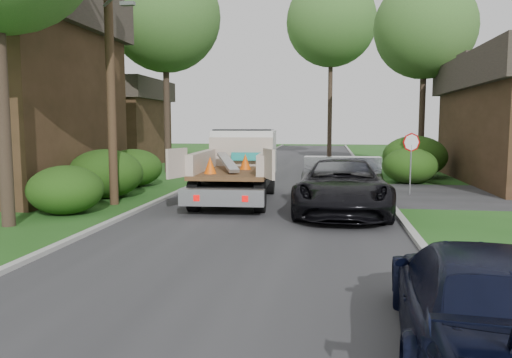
{
  "coord_description": "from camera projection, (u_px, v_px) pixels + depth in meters",
  "views": [
    {
      "loc": [
        1.96,
        -11.48,
        2.81
      ],
      "look_at": [
        -0.16,
        3.02,
        1.2
      ],
      "focal_mm": 35.0,
      "sensor_mm": 36.0,
      "label": 1
    }
  ],
  "objects": [
    {
      "name": "ground",
      "position": [
        244.0,
        243.0,
        11.88
      ],
      "size": [
        120.0,
        120.0,
        0.0
      ],
      "primitive_type": "plane",
      "color": "#1F4E16",
      "rests_on": "ground"
    },
    {
      "name": "road",
      "position": [
        283.0,
        189.0,
        21.71
      ],
      "size": [
        8.0,
        90.0,
        0.02
      ],
      "primitive_type": "cube",
      "color": "#28282B",
      "rests_on": "ground"
    },
    {
      "name": "curb_left",
      "position": [
        191.0,
        186.0,
        22.3
      ],
      "size": [
        0.2,
        90.0,
        0.12
      ],
      "primitive_type": "cube",
      "color": "#9E9E99",
      "rests_on": "ground"
    },
    {
      "name": "curb_right",
      "position": [
        379.0,
        190.0,
        21.12
      ],
      "size": [
        0.2,
        90.0,
        0.12
      ],
      "primitive_type": "cube",
      "color": "#9E9E99",
      "rests_on": "ground"
    },
    {
      "name": "stop_sign",
      "position": [
        411.0,
        150.0,
        19.79
      ],
      "size": [
        0.71,
        0.32,
        2.48
      ],
      "color": "slate",
      "rests_on": "ground"
    },
    {
      "name": "utility_pole",
      "position": [
        110.0,
        55.0,
        17.0
      ],
      "size": [
        2.42,
        1.25,
        10.0
      ],
      "color": "#382619",
      "rests_on": "ground"
    },
    {
      "name": "house_left_far",
      "position": [
        108.0,
        121.0,
        35.12
      ],
      "size": [
        7.56,
        7.56,
        6.0
      ],
      "color": "#342415",
      "rests_on": "ground"
    },
    {
      "name": "hedge_left_a",
      "position": [
        66.0,
        190.0,
        15.63
      ],
      "size": [
        2.34,
        2.34,
        1.53
      ],
      "primitive_type": "ellipsoid",
      "color": "#163B0D",
      "rests_on": "ground"
    },
    {
      "name": "hedge_left_b",
      "position": [
        106.0,
        173.0,
        19.1
      ],
      "size": [
        2.86,
        2.86,
        1.87
      ],
      "primitive_type": "ellipsoid",
      "color": "#163B0D",
      "rests_on": "ground"
    },
    {
      "name": "hedge_left_c",
      "position": [
        133.0,
        168.0,
        22.6
      ],
      "size": [
        2.6,
        2.6,
        1.7
      ],
      "primitive_type": "ellipsoid",
      "color": "#163B0D",
      "rests_on": "ground"
    },
    {
      "name": "hedge_right_a",
      "position": [
        410.0,
        166.0,
        23.74
      ],
      "size": [
        2.6,
        2.6,
        1.7
      ],
      "primitive_type": "ellipsoid",
      "color": "#163B0D",
      "rests_on": "ground"
    },
    {
      "name": "hedge_right_b",
      "position": [
        415.0,
        156.0,
        26.56
      ],
      "size": [
        3.38,
        3.38,
        2.21
      ],
      "primitive_type": "ellipsoid",
      "color": "#163B0D",
      "rests_on": "ground"
    },
    {
      "name": "tree_left_far",
      "position": [
        165.0,
        17.0,
        28.7
      ],
      "size": [
        6.4,
        6.4,
        12.2
      ],
      "color": "#2D2119",
      "rests_on": "ground"
    },
    {
      "name": "tree_right_far",
      "position": [
        425.0,
        28.0,
        29.54
      ],
      "size": [
        6.0,
        6.0,
        11.5
      ],
      "color": "#2D2119",
      "rests_on": "ground"
    },
    {
      "name": "tree_left_back",
      "position": [
        19.0,
        4.0,
        25.7
      ],
      "size": [
        6.0,
        6.0,
        12.0
      ],
      "color": "#2D2119",
      "rests_on": "ground"
    },
    {
      "name": "tree_center_far",
      "position": [
        331.0,
        22.0,
        39.9
      ],
      "size": [
        7.2,
        7.2,
        14.6
      ],
      "color": "#2D2119",
      "rests_on": "ground"
    },
    {
      "name": "flatbed_truck",
      "position": [
        240.0,
        161.0,
        19.15
      ],
      "size": [
        3.24,
        7.02,
        2.62
      ],
      "rotation": [
        0.0,
        0.0,
        0.04
      ],
      "color": "black",
      "rests_on": "ground"
    },
    {
      "name": "black_pickup",
      "position": [
        342.0,
        186.0,
        15.86
      ],
      "size": [
        2.97,
        6.26,
        1.73
      ],
      "primitive_type": "imported",
      "rotation": [
        0.0,
        0.0,
        -0.02
      ],
      "color": "black",
      "rests_on": "ground"
    },
    {
      "name": "navy_suv",
      "position": [
        482.0,
        301.0,
        5.93
      ],
      "size": [
        2.46,
        5.1,
        1.43
      ],
      "primitive_type": "imported",
      "rotation": [
        0.0,
        0.0,
        3.05
      ],
      "color": "black",
      "rests_on": "ground"
    }
  ]
}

